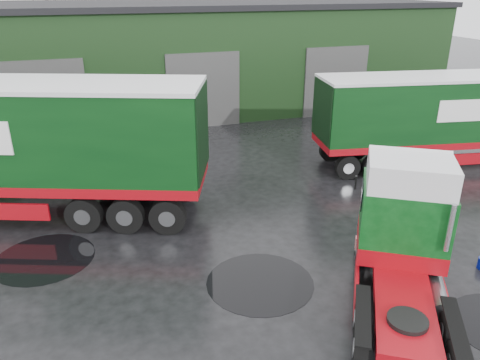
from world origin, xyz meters
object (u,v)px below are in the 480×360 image
at_px(tree_back_a, 49,20).
at_px(tree_back_b, 246,28).
at_px(warehouse, 180,54).
at_px(hero_tractor, 408,251).
at_px(lorry_right, 451,120).

height_order(tree_back_a, tree_back_b, tree_back_a).
relative_size(tree_back_a, tree_back_b, 1.27).
xyz_separation_m(warehouse, tree_back_b, (8.00, 10.00, 0.59)).
distance_m(hero_tractor, tree_back_b, 33.92).
relative_size(hero_tractor, tree_back_b, 0.75).
xyz_separation_m(hero_tractor, tree_back_a, (-8.43, 33.00, 3.01)).
bearing_deg(lorry_right, hero_tractor, -35.49).
xyz_separation_m(warehouse, lorry_right, (8.57, -15.00, -1.20)).
bearing_deg(lorry_right, tree_back_a, -136.43).
relative_size(warehouse, lorry_right, 2.17).
xyz_separation_m(tree_back_a, tree_back_b, (16.00, 0.00, -1.00)).
distance_m(hero_tractor, lorry_right, 11.42).
xyz_separation_m(hero_tractor, tree_back_b, (7.57, 33.00, 2.01)).
relative_size(hero_tractor, lorry_right, 0.38).
bearing_deg(tree_back_a, tree_back_b, 0.00).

